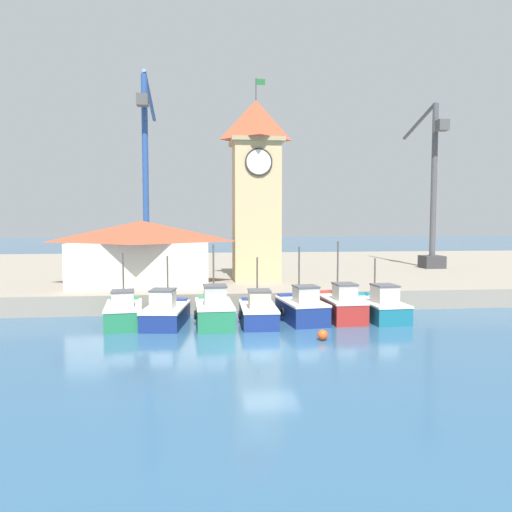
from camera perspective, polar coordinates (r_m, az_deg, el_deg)
ground_plane at (r=23.37m, az=1.68°, el=-10.55°), size 300.00×300.00×0.00m
quay_wharf at (r=51.64m, az=-2.85°, el=-1.75°), size 120.00×40.00×1.26m
fishing_boat_far_left at (r=29.08m, az=-14.90°, el=-6.26°), size 2.44×4.45×4.08m
fishing_boat_left_outer at (r=28.74m, az=-10.28°, el=-6.37°), size 2.70×4.81×3.87m
fishing_boat_left_inner at (r=28.18m, az=-4.79°, el=-6.30°), size 2.22×4.41×4.54m
fishing_boat_mid_left at (r=28.61m, az=0.24°, el=-6.39°), size 2.15×4.57×3.77m
fishing_boat_center at (r=29.35m, az=5.26°, el=-5.98°), size 2.60×4.42×4.36m
fishing_boat_mid_right at (r=30.30m, az=9.63°, el=-5.64°), size 2.17×4.66×4.64m
fishing_boat_right_inner at (r=30.93m, az=13.87°, el=-5.65°), size 2.36×5.04×3.60m
clock_tower at (r=38.50m, az=-0.00°, el=7.97°), size 3.95×3.95×15.32m
warehouse_left at (r=36.95m, az=-12.92°, el=0.46°), size 9.85×6.69×4.61m
port_crane_near at (r=51.43m, az=19.52°, el=5.49°), size 2.00×8.81×15.95m
port_crane_far at (r=47.26m, az=-12.44°, el=6.99°), size 2.00×9.98×18.25m
mooring_buoy at (r=25.09m, az=7.62°, el=-8.93°), size 0.52×0.52×0.52m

